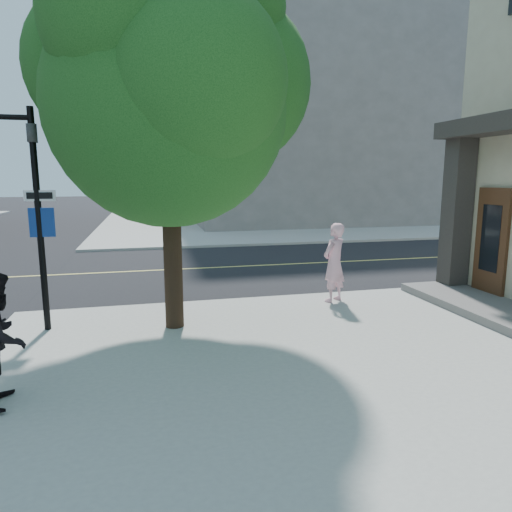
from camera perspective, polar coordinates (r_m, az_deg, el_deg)
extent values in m
plane|color=black|center=(11.19, -23.15, -6.78)|extent=(140.00, 140.00, 0.00)
cube|color=black|center=(15.52, -20.48, -2.10)|extent=(140.00, 9.00, 0.01)
cube|color=#A3A49C|center=(34.24, 6.24, 4.78)|extent=(29.00, 25.00, 0.12)
cube|color=slate|center=(11.46, 26.51, -5.57)|extent=(1.60, 4.00, 0.18)
cube|color=#35302B|center=(12.76, 24.04, 5.27)|extent=(0.55, 0.55, 4.20)
cube|color=#422614|center=(12.22, 27.62, 1.53)|extent=(0.10, 1.00, 2.60)
cube|color=slate|center=(34.99, 6.98, 16.46)|extent=(18.00, 16.00, 14.00)
imported|color=#F1AEBD|center=(10.88, 9.84, -0.82)|extent=(0.82, 0.75, 1.89)
imported|color=black|center=(6.81, -29.67, -8.98)|extent=(0.70, 0.88, 1.76)
cylinder|color=black|center=(8.88, -10.55, 2.37)|extent=(0.36, 0.36, 3.60)
sphere|color=#245B1E|center=(8.90, -11.06, 17.88)|extent=(4.40, 4.40, 4.40)
sphere|color=#245B1E|center=(9.72, -3.78, 20.92)|extent=(3.40, 3.40, 3.40)
sphere|color=#245B1E|center=(9.83, -17.73, 21.56)|extent=(3.20, 3.20, 3.20)
sphere|color=#245B1E|center=(7.90, -7.62, 21.23)|extent=(3.00, 3.00, 3.00)
sphere|color=#245B1E|center=(8.37, -15.67, 26.68)|extent=(2.80, 2.80, 2.80)
sphere|color=#245B1E|center=(9.42, -5.21, 28.85)|extent=(2.60, 2.60, 2.60)
cylinder|color=black|center=(9.44, -25.71, 3.85)|extent=(0.12, 0.12, 4.21)
cube|color=white|center=(9.38, -25.66, 6.90)|extent=(0.55, 0.04, 0.20)
cube|color=navy|center=(9.41, -25.43, 3.86)|extent=(0.45, 0.04, 0.55)
imported|color=black|center=(9.42, -26.31, 11.74)|extent=(0.16, 0.20, 1.00)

